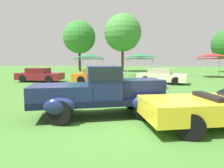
# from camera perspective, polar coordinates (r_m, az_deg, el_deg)

# --- Properties ---
(ground_plane) EXTENTS (120.00, 120.00, 0.00)m
(ground_plane) POSITION_cam_1_polar(r_m,az_deg,el_deg) (6.17, -2.44, -10.86)
(ground_plane) COLOR #42752D
(feature_pickup_truck) EXTENTS (4.64, 2.94, 1.70)m
(feature_pickup_truck) POSITION_cam_1_polar(r_m,az_deg,el_deg) (6.57, -3.39, -2.00)
(feature_pickup_truck) COLOR black
(feature_pickup_truck) RESTS_ON ground_plane
(show_car_burgundy) EXTENTS (4.00, 1.85, 1.22)m
(show_car_burgundy) POSITION_cam_1_polar(r_m,az_deg,el_deg) (18.49, -20.39, 2.46)
(show_car_burgundy) COLOR maroon
(show_car_burgundy) RESTS_ON ground_plane
(show_car_orange) EXTENTS (4.33, 1.93, 1.22)m
(show_car_orange) POSITION_cam_1_polar(r_m,az_deg,el_deg) (16.35, -4.15, 2.36)
(show_car_orange) COLOR orange
(show_car_orange) RESTS_ON ground_plane
(show_car_cream) EXTENTS (4.20, 2.53, 1.22)m
(show_car_cream) POSITION_cam_1_polar(r_m,az_deg,el_deg) (16.49, 14.19, 2.20)
(show_car_cream) COLOR beige
(show_car_cream) RESTS_ON ground_plane
(canopy_tent_left_field) EXTENTS (3.23, 3.23, 2.71)m
(canopy_tent_left_field) POSITION_cam_1_polar(r_m,az_deg,el_deg) (26.21, -6.54, 8.01)
(canopy_tent_left_field) COLOR #B7B7BC
(canopy_tent_left_field) RESTS_ON ground_plane
(canopy_tent_center_field) EXTENTS (3.15, 3.15, 2.71)m
(canopy_tent_center_field) POSITION_cam_1_polar(r_m,az_deg,el_deg) (24.17, 8.35, 8.08)
(canopy_tent_center_field) COLOR #B7B7BC
(canopy_tent_center_field) RESTS_ON ground_plane
(canopy_tent_right_field) EXTENTS (2.64, 2.64, 2.71)m
(canopy_tent_right_field) POSITION_cam_1_polar(r_m,az_deg,el_deg) (24.73, 27.27, 7.36)
(canopy_tent_right_field) COLOR #B7B7BC
(canopy_tent_right_field) RESTS_ON ground_plane
(treeline_far_left) EXTENTS (5.66, 5.66, 8.77)m
(treeline_far_left) POSITION_cam_1_polar(r_m,az_deg,el_deg) (35.42, -9.55, 13.32)
(treeline_far_left) COLOR #47331E
(treeline_far_left) RESTS_ON ground_plane
(treeline_mid_left) EXTENTS (6.33, 6.33, 9.75)m
(treeline_mid_left) POSITION_cam_1_polar(r_m,az_deg,el_deg) (34.42, 3.15, 14.69)
(treeline_mid_left) COLOR #47331E
(treeline_mid_left) RESTS_ON ground_plane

